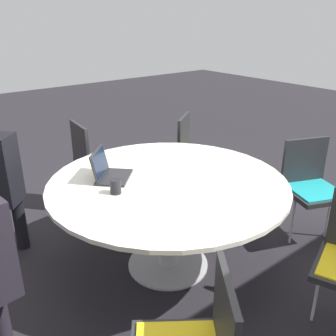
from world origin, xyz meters
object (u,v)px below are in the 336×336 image
Objects in this scene: chair_4 at (311,182)px; chair_5 at (195,149)px; chair_6 at (94,156)px; coffee_cup at (116,186)px; laptop at (108,171)px.

chair_4 is 1.00× the size of chair_5.
chair_4 and chair_5 have the same top height.
chair_5 is (0.21, -1.23, 0.00)m from chair_4.
chair_5 and chair_6 have the same top height.
chair_4 reaches higher than coffee_cup.
laptop reaches higher than chair_6.
chair_6 is (0.94, -0.48, 0.00)m from chair_5.
laptop is at bearing -15.24° from chair_6.
coffee_cup is at bearing -154.23° from laptop.
laptop is (1.53, -0.74, 0.25)m from chair_4.
chair_6 is at bearing -111.01° from coffee_cup.
laptop is 3.84× the size of coffee_cup.
chair_4 and chair_6 have the same top height.
chair_6 is (1.14, -1.72, 0.00)m from chair_4.
laptop is (1.32, 0.49, 0.25)m from chair_5.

